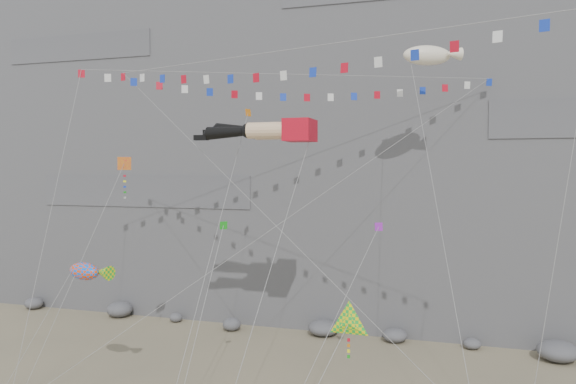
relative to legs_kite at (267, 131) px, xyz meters
name	(u,v)px	position (x,y,z in m)	size (l,w,h in m)	color
cliff	(357,69)	(0.69, 27.34, 8.46)	(80.00, 28.00, 50.00)	slate
talus_boulders	(324,328)	(0.69, 12.34, -15.94)	(60.00, 3.00, 1.20)	slate
legs_kite	(267,131)	(0.00, 0.00, 0.00)	(7.70, 14.50, 21.16)	red
flag_banner_upper	(295,75)	(0.00, 6.06, 4.49)	(27.31, 20.32, 28.48)	red
flag_banner_lower	(298,49)	(2.61, -2.03, 4.57)	(29.13, 8.76, 24.54)	red
harlequin_kite	(124,164)	(-9.35, -1.66, -2.09)	(4.40, 7.31, 16.14)	red
fish_windsock	(84,271)	(-10.52, -4.33, -8.72)	(5.90, 4.43, 9.36)	#F7430C
delta_kite	(348,324)	(6.53, -6.64, -9.96)	(3.89, 6.95, 9.71)	yellow
blimp_windsock	(427,56)	(9.34, 6.74, 5.42)	(5.94, 15.22, 26.13)	white
small_kite_a	(247,118)	(-2.42, 2.61, 1.09)	(1.31, 14.66, 22.85)	orange
small_kite_b	(377,230)	(6.92, 0.22, -6.06)	(4.51, 11.00, 15.34)	purple
small_kite_c	(222,230)	(-1.41, -3.83, -5.88)	(1.03, 8.44, 13.39)	#179B1A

